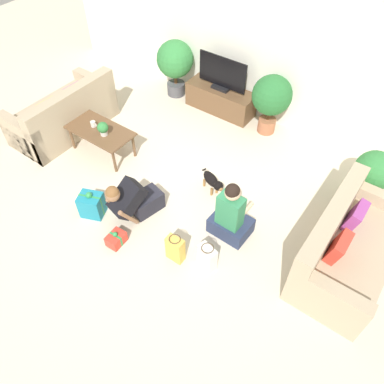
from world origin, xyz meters
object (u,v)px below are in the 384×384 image
coffee_table (100,132)px  person_sitting (231,216)px  gift_box_a (116,239)px  mug (93,124)px  tv (222,75)px  tabletop_plant (103,128)px  gift_bag_b (207,257)px  potted_plant_back_right (272,98)px  gift_box_b (92,205)px  sofa_right (347,249)px  potted_plant_back_left (175,62)px  person_kneeling (134,200)px  sofa_left (64,115)px  potted_plant_corner_right (373,174)px  gift_bag_a (175,249)px  tv_console (221,99)px  dog (213,181)px

coffee_table → person_sitting: bearing=-4.2°
gift_box_a → mug: mug is taller
tv → tabletop_plant: tv is taller
coffee_table → gift_bag_b: bearing=-17.0°
potted_plant_back_right → coffee_table: bearing=-132.8°
gift_bag_b → tabletop_plant: (-2.42, 0.74, 0.39)m
gift_box_b → gift_bag_b: gift_box_b is taller
sofa_right → potted_plant_back_right: (-2.03, 1.81, 0.36)m
potted_plant_back_left → person_kneeling: (1.39, -2.73, -0.34)m
sofa_left → sofa_right: (4.82, 0.18, 0.00)m
sofa_left → gift_box_a: size_ratio=6.87×
potted_plant_back_left → coffee_table: bearing=-87.8°
coffee_table → potted_plant_corner_right: bearing=21.0°
gift_bag_a → sofa_left: bearing=162.7°
tv → gift_bag_b: tv is taller
tv_console → gift_bag_b: (1.66, -2.87, -0.04)m
coffee_table → gift_bag_a: size_ratio=2.54×
gift_box_a → tabletop_plant: (-1.27, 1.15, 0.49)m
coffee_table → gift_bag_b: size_ratio=2.74×
dog → gift_bag_b: 1.27m
gift_box_b → gift_bag_b: size_ratio=1.09×
sofa_left → sofa_right: same height
gift_bag_b → person_kneeling: bearing=176.1°
person_sitting → gift_bag_a: person_sitting is taller
person_sitting → potted_plant_corner_right: bearing=-125.7°
tv → person_sitting: bearing=-54.5°
potted_plant_back_right → mug: potted_plant_back_right is taller
sofa_left → tv: tv is taller
coffee_table → person_sitting: person_sitting is taller
potted_plant_corner_right → gift_box_a: bearing=-131.6°
person_sitting → gift_box_b: (-1.72, -0.83, -0.17)m
person_sitting → mug: bearing=-2.6°
tv_console → person_sitting: (1.62, -2.27, 0.12)m
tv_console → gift_bag_a: size_ratio=3.01×
gift_box_b → mug: 1.43m
sofa_right → potted_plant_corner_right: bearing=7.0°
tv_console → potted_plant_corner_right: potted_plant_corner_right is taller
potted_plant_corner_right → mug: potted_plant_corner_right is taller
sofa_right → gift_bag_a: size_ratio=4.18×
gift_box_b → gift_bag_a: size_ratio=1.01×
gift_bag_b → sofa_left: bearing=166.6°
tv_console → tv: tv is taller
dog → gift_box_b: (-1.12, -1.32, -0.03)m
person_sitting → gift_box_a: person_sitting is taller
dog → gift_bag_a: (0.26, -1.23, -0.01)m
dog → tv_console: bearing=54.1°
tv → person_sitting: tv is taller
person_sitting → dog: size_ratio=1.96×
gift_bag_a → gift_bag_b: 0.41m
potted_plant_back_left → gift_bag_a: (2.26, -2.96, -0.47)m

